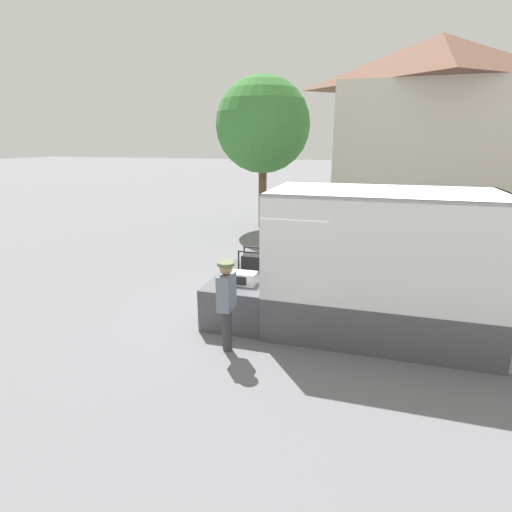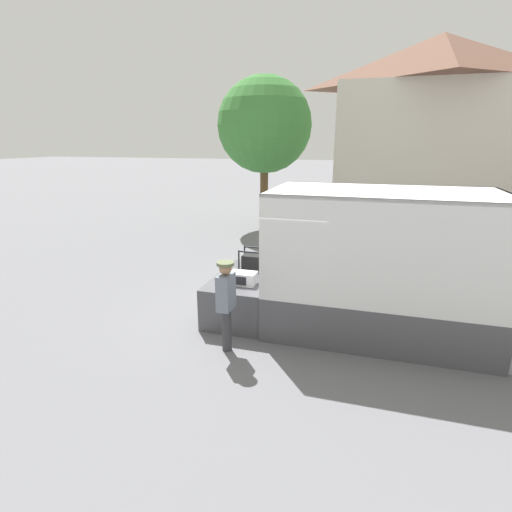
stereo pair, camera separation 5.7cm
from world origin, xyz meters
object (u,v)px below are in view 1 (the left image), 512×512
at_px(box_truck, 464,295).
at_px(street_tree, 263,125).
at_px(worker_person, 227,297).
at_px(portable_generator, 255,262).
at_px(microwave, 243,278).

distance_m(box_truck, street_tree, 12.06).
bearing_deg(worker_person, box_truck, 21.89).
bearing_deg(worker_person, portable_generator, 92.96).
distance_m(box_truck, microwave, 4.41).
xyz_separation_m(box_truck, worker_person, (-4.31, -1.73, 0.13)).
distance_m(portable_generator, worker_person, 2.23).
distance_m(microwave, street_tree, 10.75).
xyz_separation_m(portable_generator, street_tree, (-2.26, 8.89, 3.40)).
bearing_deg(box_truck, worker_person, -158.11).
bearing_deg(portable_generator, street_tree, 104.26).
distance_m(box_truck, worker_person, 4.64).
height_order(box_truck, portable_generator, box_truck).
xyz_separation_m(microwave, portable_generator, (-0.05, 1.02, 0.06)).
distance_m(worker_person, street_tree, 11.87).
bearing_deg(worker_person, street_tree, 102.06).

